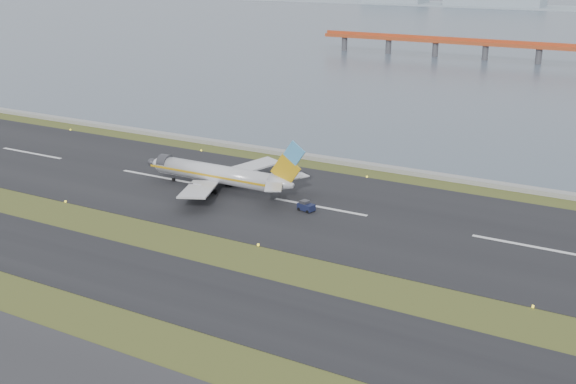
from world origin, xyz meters
name	(u,v)px	position (x,y,z in m)	size (l,w,h in m)	color
ground	(233,262)	(0.00, 0.00, 0.00)	(1000.00, 1000.00, 0.00)	#384B1A
taxiway_strip	(188,290)	(0.00, -12.00, 0.05)	(1000.00, 18.00, 0.10)	black
runway_strip	(320,207)	(0.00, 30.00, 0.05)	(1000.00, 45.00, 0.10)	black
seawall	(380,167)	(0.00, 60.00, 0.50)	(1000.00, 2.50, 1.00)	gray
airliner	(221,175)	(-22.69, 29.17, 3.46)	(38.52, 32.89, 12.80)	silver
pushback_tug	(306,206)	(-1.32, 26.75, 1.01)	(3.60, 2.59, 2.08)	#141A39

